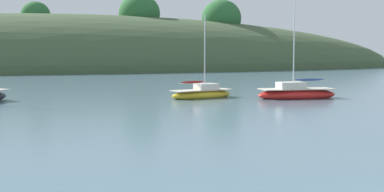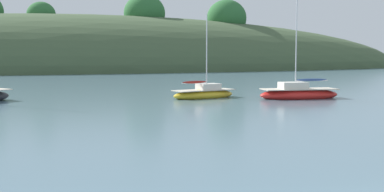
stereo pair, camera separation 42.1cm
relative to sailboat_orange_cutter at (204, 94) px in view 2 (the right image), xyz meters
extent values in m
ellipsoid|color=#425638|center=(-4.55, 62.87, -0.36)|extent=(150.00, 36.00, 21.91)
ellipsoid|color=#2D6633|center=(26.90, 61.63, 10.41)|extent=(8.49, 7.72, 7.72)
ellipsoid|color=#2D6633|center=(28.18, 62.25, 9.78)|extent=(6.48, 5.89, 5.89)
ellipsoid|color=#2D6633|center=(-10.78, 64.04, 10.43)|extent=(5.53, 5.03, 5.03)
ellipsoid|color=#2D6633|center=(9.46, 63.18, 11.10)|extent=(8.47, 7.70, 7.70)
ellipsoid|color=gold|center=(-0.04, -0.01, -0.11)|extent=(5.96, 3.19, 0.91)
cube|color=beige|center=(-0.04, -0.01, 0.30)|extent=(5.49, 2.93, 0.06)
cube|color=silver|center=(0.40, 0.10, 0.56)|extent=(2.06, 1.64, 0.52)
cylinder|color=silver|center=(0.24, 0.06, 3.40)|extent=(0.09, 0.09, 6.20)
cylinder|color=silver|center=(-0.92, -0.22, 0.94)|extent=(2.33, 0.62, 0.07)
ellipsoid|color=maroon|center=(-0.92, -0.22, 0.99)|extent=(2.27, 0.72, 0.20)
ellipsoid|color=red|center=(7.24, -2.87, -0.07)|extent=(6.91, 3.05, 1.07)
cube|color=beige|center=(7.24, -2.87, 0.42)|extent=(6.36, 2.80, 0.06)
cube|color=silver|center=(6.71, -2.81, 0.70)|extent=(2.30, 1.72, 0.57)
cylinder|color=silver|center=(6.91, -2.83, 4.27)|extent=(0.09, 0.09, 7.71)
cylinder|color=silver|center=(8.30, -3.00, 1.11)|extent=(2.80, 0.40, 0.07)
ellipsoid|color=#2D4784|center=(8.30, -3.00, 1.16)|extent=(2.70, 0.52, 0.20)
camera|label=1|loc=(-14.44, -39.45, 3.58)|focal=47.69mm
camera|label=2|loc=(-14.04, -39.58, 3.58)|focal=47.69mm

